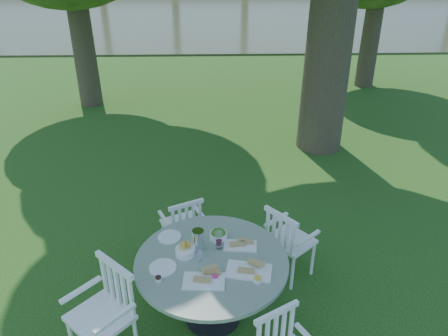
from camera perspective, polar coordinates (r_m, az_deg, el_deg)
The scene contains 6 objects.
ground at distance 5.67m, azimuth 0.06°, elevation -8.53°, with size 140.00×140.00×0.00m, color #12370B.
table at distance 4.24m, azimuth -1.61°, elevation -13.29°, with size 1.44×1.44×0.73m.
chair_ne at distance 4.78m, azimuth 8.06°, elevation -9.15°, with size 0.61×0.61×0.88m.
chair_nw at distance 5.05m, azimuth -5.24°, elevation -7.26°, with size 0.53×0.52×0.81m.
chair_sw at distance 4.09m, azimuth -14.88°, elevation -16.97°, with size 0.67×0.67×0.97m.
tableware at distance 4.18m, azimuth -2.40°, elevation -10.78°, with size 1.12×0.87×0.22m.
Camera 1 is at (-0.13, -4.52, 3.43)m, focal length 35.00 mm.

